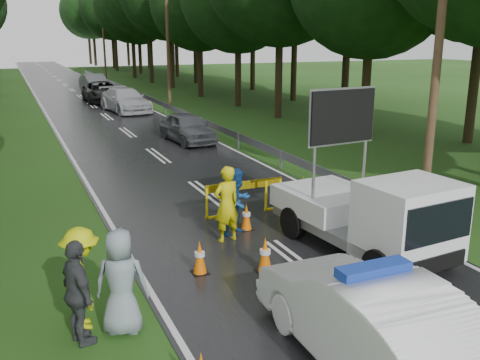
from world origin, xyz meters
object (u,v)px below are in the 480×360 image
officer (227,204)px  queue_car_fourth (95,83)px  civilian (238,202)px  queue_car_first (187,127)px  queue_car_second (125,100)px  barrier (244,189)px  police_sedan (370,322)px  work_truck (371,214)px  queue_car_third (102,92)px

officer → queue_car_fourth: officer is taller
civilian → queue_car_first: size_ratio=0.42×
civilian → queue_car_second: size_ratio=0.32×
barrier → police_sedan: bearing=-99.5°
civilian → queue_car_second: bearing=59.5°
barrier → officer: bearing=-126.0°
work_truck → barrier: 4.08m
officer → queue_car_third: 29.90m
queue_car_third → barrier: bearing=-90.2°
police_sedan → queue_car_first: 18.27m
barrier → queue_car_second: 22.18m
work_truck → queue_car_second: work_truck is taller
officer → queue_car_first: officer is taller
work_truck → queue_car_fourth: (-0.08, 39.05, -0.19)m
officer → queue_car_third: officer is taller
work_truck → officer: 3.40m
barrier → civilian: civilian is taller
work_truck → police_sedan: bearing=-132.1°
officer → queue_car_first: bearing=-113.9°
barrier → civilian: 1.54m
officer → queue_car_second: 23.96m
work_truck → queue_car_third: size_ratio=0.87×
queue_car_first → queue_car_fourth: bearing=86.5°
police_sedan → barrier: 7.41m
police_sedan → civilian: civilian is taller
police_sedan → officer: (-0.01, 5.63, 0.17)m
barrier → queue_car_fourth: bearing=87.7°
police_sedan → queue_car_first: bearing=-99.0°
work_truck → queue_car_first: 14.52m
queue_car_second → police_sedan: bearing=-102.6°
queue_car_first → queue_car_second: (-0.52, 11.45, 0.08)m
queue_car_first → queue_car_fourth: size_ratio=0.84×
queue_car_second → queue_car_third: bearing=86.8°
queue_car_second → work_truck: bearing=-97.5°
civilian → queue_car_third: bearing=61.4°
police_sedan → barrier: size_ratio=2.00×
queue_car_third → queue_car_fourth: (0.54, 7.09, 0.04)m
queue_car_second → queue_car_third: 6.02m
queue_car_second → queue_car_fourth: queue_car_fourth is taller
work_truck → barrier: bearing=105.3°
officer → queue_car_third: size_ratio=0.35×
police_sedan → queue_car_first: size_ratio=1.14×
queue_car_third → queue_car_second: bearing=-84.0°
barrier → queue_car_fourth: queue_car_fourth is taller
queue_car_first → barrier: bearing=-104.2°
queue_car_second → queue_car_fourth: bearing=82.0°
police_sedan → queue_car_second: 29.57m
barrier → queue_car_fourth: size_ratio=0.48×
queue_car_fourth → queue_car_second: bearing=-95.6°
queue_car_second → queue_car_third: (-0.49, 6.00, -0.01)m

